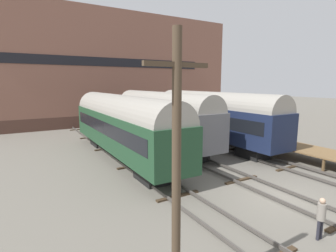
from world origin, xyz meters
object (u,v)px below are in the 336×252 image
train_car_green (121,123)px  bench (289,139)px  utility_pole (176,170)px  train_car_grey (161,116)px  train_car_navy (212,115)px  person_worker (321,215)px

train_car_green → bench: (12.09, -6.47, -1.46)m
train_car_green → bench: bearing=-28.1°
bench → utility_pole: utility_pole is taller
train_car_grey → train_car_navy: bearing=-20.6°
person_worker → utility_pole: utility_pole is taller
train_car_grey → bench: (7.35, -8.48, -1.53)m
bench → person_worker: 12.36m
train_car_green → train_car_navy: size_ratio=1.05×
bench → person_worker: size_ratio=0.82×
person_worker → utility_pole: (-6.48, 0.29, 2.83)m
utility_pole → person_worker: bearing=-2.6°
train_car_navy → train_car_grey: (-4.74, 1.79, 0.03)m
train_car_grey → bench: size_ratio=11.05×
utility_pole → bench: bearing=26.0°
train_car_green → person_worker: train_car_green is taller
train_car_navy → bench: size_ratio=11.63×
train_car_green → bench: size_ratio=12.22×
train_car_navy → train_car_grey: size_ratio=1.05×
train_car_navy → utility_pole: (-13.26, -14.43, 0.88)m
train_car_green → train_car_grey: (4.74, 2.01, 0.08)m
train_car_grey → bench: bearing=-49.1°
train_car_navy → bench: (2.60, -6.69, -1.51)m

